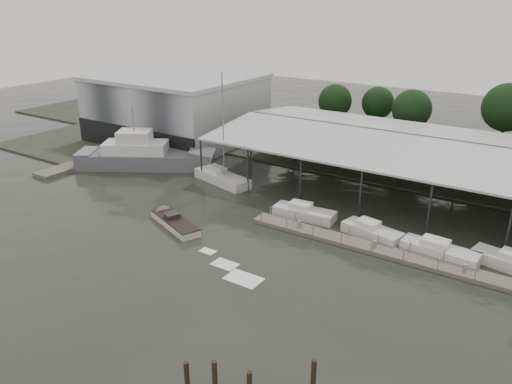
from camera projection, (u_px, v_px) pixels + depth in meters
The scene contains 13 objects.
ground at pixel (190, 254), 46.13m from camera, with size 200.00×200.00×0.00m, color #262B23.
land_strip_far at pixel (363, 147), 78.78m from camera, with size 140.00×30.00×0.30m.
land_strip_west at pixel (128, 128), 89.88m from camera, with size 20.00×40.00×0.30m.
storage_warehouse at pixel (177, 107), 81.81m from camera, with size 24.50×20.50×10.50m.
covered_boat_shed at pixel (461, 148), 57.00m from camera, with size 58.24×24.00×6.96m.
trawler_dock at pixel (94, 159), 72.26m from camera, with size 3.00×18.00×0.50m.
floating_dock at pixel (385, 252), 46.17m from camera, with size 28.00×2.00×1.40m.
grey_trawler at pixel (145, 156), 69.22m from camera, with size 18.65×13.70×8.84m.
white_sailboat at pixel (222, 178), 63.69m from camera, with size 8.87×4.65×14.19m.
speedboat_underway at pixel (172, 221), 52.10m from camera, with size 18.29×8.44×2.00m.
moored_cruiser_0 at pixel (304, 212), 53.56m from camera, with size 6.84×2.74×1.70m.
moored_cruiser_1 at pixel (371, 231), 49.26m from camera, with size 6.32×3.38×1.70m.
moored_cruiser_2 at pixel (439, 251), 45.47m from camera, with size 6.99×2.67×1.70m.
Camera 1 is at (27.51, -30.80, 22.20)m, focal length 35.00 mm.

